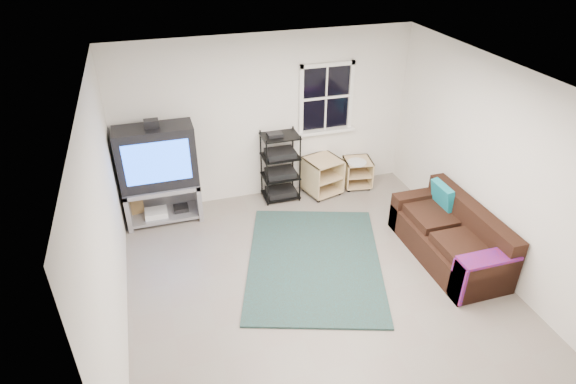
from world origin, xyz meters
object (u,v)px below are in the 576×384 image
object	(u,v)px
side_table_left	(321,174)
side_table_right	(357,170)
tv_unit	(158,167)
av_rack	(280,170)
sofa	(451,238)

from	to	relation	value
side_table_left	side_table_right	bearing A→B (deg)	2.15
tv_unit	av_rack	world-z (taller)	tv_unit
sofa	tv_unit	bearing A→B (deg)	150.23
tv_unit	sofa	size ratio (longest dim) A/B	0.88
av_rack	sofa	world-z (taller)	av_rack
av_rack	side_table_right	world-z (taller)	av_rack
tv_unit	side_table_left	size ratio (longest dim) A/B	2.48
av_rack	side_table_left	xyz separation A→B (m)	(0.68, -0.01, -0.16)
av_rack	sofa	xyz separation A→B (m)	(1.76, -2.13, -0.20)
av_rack	side_table_left	world-z (taller)	av_rack
side_table_left	tv_unit	bearing A→B (deg)	-178.83
side_table_left	sofa	distance (m)	2.37
av_rack	sofa	bearing A→B (deg)	-50.46
side_table_right	sofa	distance (m)	2.18
side_table_right	sofa	xyz separation A→B (m)	(0.42, -2.14, 0.01)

